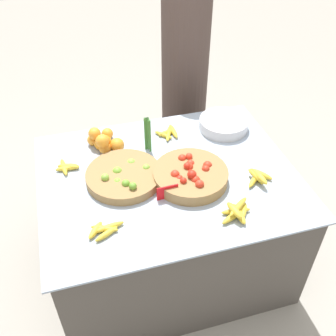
# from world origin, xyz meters

# --- Properties ---
(ground_plane) EXTENTS (12.00, 12.00, 0.00)m
(ground_plane) POSITION_xyz_m (0.00, 0.00, 0.00)
(ground_plane) COLOR #A39E93
(market_table) EXTENTS (1.41, 1.13, 0.76)m
(market_table) POSITION_xyz_m (0.00, 0.00, 0.38)
(market_table) COLOR #4C4742
(market_table) RESTS_ON ground_plane
(lime_bowl) EXTENTS (0.41, 0.41, 0.09)m
(lime_bowl) POSITION_xyz_m (-0.24, 0.03, 0.78)
(lime_bowl) COLOR olive
(lime_bowl) RESTS_ON market_table
(tomato_basket) EXTENTS (0.41, 0.41, 0.11)m
(tomato_basket) POSITION_xyz_m (0.11, -0.07, 0.79)
(tomato_basket) COLOR olive
(tomato_basket) RESTS_ON market_table
(orange_pile) EXTENTS (0.21, 0.23, 0.14)m
(orange_pile) POSITION_xyz_m (-0.30, 0.34, 0.81)
(orange_pile) COLOR orange
(orange_pile) RESTS_ON market_table
(metal_bowl) EXTENTS (0.31, 0.31, 0.07)m
(metal_bowl) POSITION_xyz_m (0.46, 0.34, 0.79)
(metal_bowl) COLOR silver
(metal_bowl) RESTS_ON market_table
(price_sign) EXTENTS (0.11, 0.01, 0.08)m
(price_sign) POSITION_xyz_m (-0.05, -0.17, 0.80)
(price_sign) COLOR red
(price_sign) RESTS_ON market_table
(veg_bundle) EXTENTS (0.03, 0.04, 0.22)m
(veg_bundle) POSITION_xyz_m (-0.05, 0.26, 0.86)
(veg_bundle) COLOR #428438
(veg_bundle) RESTS_ON market_table
(banana_bunch_front_left) EXTENTS (0.17, 0.18, 0.06)m
(banana_bunch_front_left) POSITION_xyz_m (0.46, -0.17, 0.78)
(banana_bunch_front_left) COLOR gold
(banana_bunch_front_left) RESTS_ON market_table
(banana_bunch_back_center) EXTENTS (0.19, 0.13, 0.03)m
(banana_bunch_back_center) POSITION_xyz_m (-0.40, -0.31, 0.77)
(banana_bunch_back_center) COLOR gold
(banana_bunch_back_center) RESTS_ON market_table
(banana_bunch_front_center) EXTENTS (0.14, 0.17, 0.03)m
(banana_bunch_front_center) POSITION_xyz_m (0.11, 0.36, 0.77)
(banana_bunch_front_center) COLOR gold
(banana_bunch_front_center) RESTS_ON market_table
(banana_bunch_middle_left) EXTENTS (0.19, 0.16, 0.06)m
(banana_bunch_middle_left) POSITION_xyz_m (0.24, -0.38, 0.78)
(banana_bunch_middle_left) COLOR gold
(banana_bunch_middle_left) RESTS_ON market_table
(banana_bunch_front_right) EXTENTS (0.14, 0.15, 0.03)m
(banana_bunch_front_right) POSITION_xyz_m (-0.53, 0.20, 0.77)
(banana_bunch_front_right) COLOR gold
(banana_bunch_front_right) RESTS_ON market_table
(vendor_person) EXTENTS (0.35, 0.35, 1.68)m
(vendor_person) POSITION_xyz_m (0.41, 0.98, 0.78)
(vendor_person) COLOR #473833
(vendor_person) RESTS_ON ground_plane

